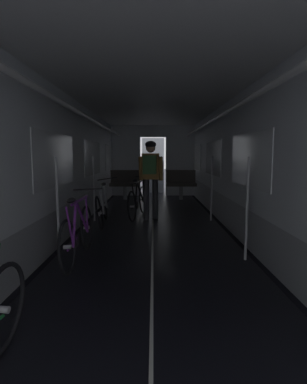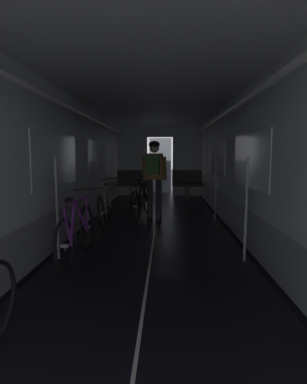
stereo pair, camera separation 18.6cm
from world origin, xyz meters
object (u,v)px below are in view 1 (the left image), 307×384
Objects in this scene: bench_seat_far_right at (182,182)px; bicycle_silver at (103,206)px; bicycle_purple at (79,233)px; bench_seat_far_left at (126,182)px; bicycle_black_in_aisle at (139,201)px; person_cyclist_aisle at (151,171)px.

bicycle_silver is at bearing -117.15° from bench_seat_far_right.
bench_seat_far_right is 0.58× the size of bicycle_purple.
bench_seat_far_left is 0.59× the size of bicycle_black_in_aisle.
person_cyclist_aisle reaches higher than bicycle_silver.
bench_seat_far_right is at bearing 0.00° from bench_seat_far_left.
bicycle_purple is 2.22m from bicycle_silver.
bicycle_black_in_aisle is (0.70, 0.76, 0.00)m from bicycle_silver.
bench_seat_far_right is 0.59× the size of bicycle_black_in_aisle.
person_cyclist_aisle reaches higher than bench_seat_far_right.
bench_seat_far_left is at bearing 180.00° from bench_seat_far_right.
bicycle_purple is at bearing -89.01° from bicycle_silver.
bench_seat_far_left is 3.07m from bicycle_black_in_aisle.
person_cyclist_aisle is (-0.95, -3.27, 0.50)m from bench_seat_far_right.
bicycle_purple is at bearing -107.56° from bench_seat_far_right.
bench_seat_far_left and bench_seat_far_right have the same top height.
person_cyclist_aisle is at bearing 70.75° from bicycle_purple.
bicycle_silver is 1.03m from bicycle_black_in_aisle.
bench_seat_far_left reaches higher than bicycle_black_in_aisle.
bench_seat_far_right is at bearing 62.85° from bicycle_silver.
bicycle_black_in_aisle is (-1.24, -3.01, -0.18)m from bench_seat_far_right.
bench_seat_far_right is 3.44m from person_cyclist_aisle.
bicycle_purple is 0.98× the size of person_cyclist_aisle.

